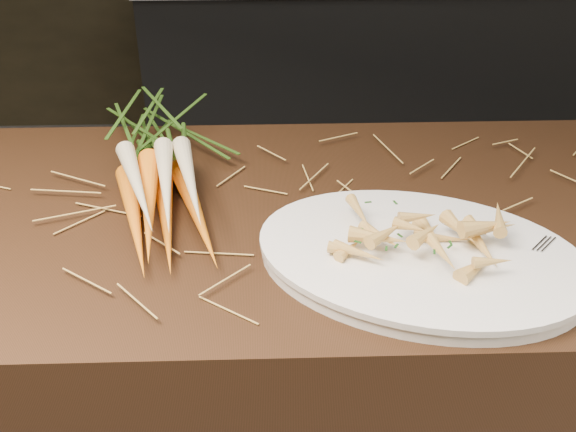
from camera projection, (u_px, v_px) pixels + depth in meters
main_counter at (329, 393)px, 1.50m from camera, size 2.40×0.70×0.90m
back_counter at (364, 65)px, 3.09m from camera, size 1.82×0.62×0.84m
straw_bedding at (337, 209)px, 1.25m from camera, size 1.40×0.60×0.02m
root_veg_bunch at (158, 152)px, 1.33m from camera, size 0.28×0.60×0.11m
serving_platter at (420, 261)px, 1.12m from camera, size 0.59×0.48×0.03m
roasted_veg_heap at (423, 239)px, 1.09m from camera, size 0.29×0.25×0.06m
serving_fork at (543, 283)px, 1.05m from camera, size 0.14×0.15×0.00m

